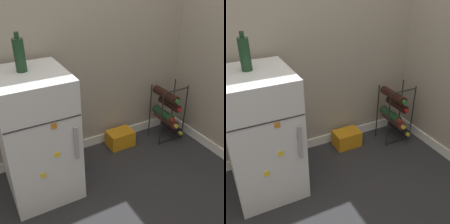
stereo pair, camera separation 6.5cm
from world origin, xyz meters
The scene contains 6 objects.
ground_plane centered at (0.00, 0.00, 0.00)m, with size 14.00×14.00×0.00m, color #28282B.
wall_back centered at (0.00, 0.61, 1.24)m, with size 7.05×0.07×2.50m.
mini_fridge centered at (-0.52, 0.25, 0.48)m, with size 0.50×0.58×0.96m.
wine_rack centered at (0.77, 0.36, 0.29)m, with size 0.30×0.33×0.57m.
soda_box centered at (0.30, 0.45, 0.08)m, with size 0.25×0.17×0.16m.
fridge_top_bottle centered at (-0.55, 0.30, 1.07)m, with size 0.07×0.07×0.26m.
Camera 1 is at (-0.86, -1.51, 1.60)m, focal length 45.00 mm.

